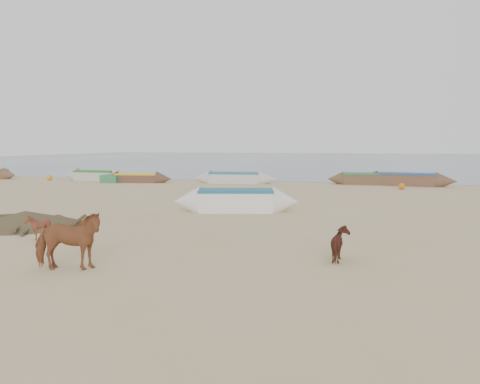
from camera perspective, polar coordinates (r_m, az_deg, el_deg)
name	(u,v)px	position (r m, az deg, el deg)	size (l,w,h in m)	color
ground	(212,232)	(16.27, -3.44, -4.91)	(140.00, 140.00, 0.00)	tan
sea	(333,159)	(97.41, 11.25, 3.99)	(160.00, 160.00, 0.00)	slate
cow_adult	(68,241)	(12.03, -20.27, -5.63)	(0.78, 1.70, 1.44)	brown
calf_front	(38,227)	(16.25, -23.39, -3.90)	(0.68, 0.76, 0.84)	brown
calf_right	(342,244)	(12.51, 12.32, -6.25)	(0.88, 0.75, 0.89)	#54271B
near_canoe	(236,200)	(21.13, -0.49, -1.03)	(5.65, 1.42, 1.00)	white
debris_pile	(26,218)	(19.32, -24.68, -2.91)	(4.07, 4.07, 0.54)	brown
waterline_canoes	(293,179)	(35.51, 6.42, 1.62)	(57.24, 4.33, 0.94)	brown
beach_clutter	(347,182)	(34.70, 12.94, 1.20)	(41.50, 5.32, 0.64)	#337147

